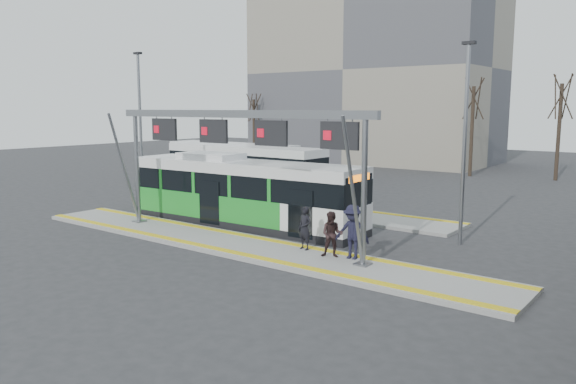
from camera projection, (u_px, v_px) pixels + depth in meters
name	position (u px, v px, depth m)	size (l,w,h in m)	color
ground	(237.00, 247.00, 22.16)	(120.00, 120.00, 0.00)	#2D2D30
platform_main	(237.00, 245.00, 22.15)	(22.00, 3.00, 0.15)	gray
platform_second	(282.00, 206.00, 30.83)	(20.00, 3.00, 0.15)	gray
tactile_main	(237.00, 243.00, 22.14)	(22.00, 2.65, 0.02)	yellow
tactile_second	(295.00, 202.00, 31.72)	(20.00, 0.35, 0.02)	yellow
gantry	(234.00, 137.00, 21.93)	(13.00, 1.68, 5.20)	slate
apartment_block	(374.00, 70.00, 57.45)	(24.50, 12.50, 18.40)	gray
hero_bus	(243.00, 193.00, 26.06)	(12.09, 3.13, 3.29)	black
bg_bus_green	(244.00, 169.00, 36.87)	(11.98, 2.81, 2.98)	black
bg_bus_blue	(232.00, 163.00, 41.37)	(10.99, 2.61, 2.86)	black
passenger_a	(305.00, 228.00, 21.03)	(0.60, 0.39, 1.63)	black
passenger_b	(332.00, 234.00, 19.94)	(0.80, 0.62, 1.65)	#2E1E1F
passenger_c	(352.00, 232.00, 19.72)	(1.24, 0.71, 1.92)	black
tree_left	(473.00, 99.00, 44.03)	(1.40, 1.40, 8.04)	#382B21
tree_mid	(561.00, 97.00, 41.49)	(1.40, 1.40, 8.17)	#382B21
tree_far	(254.00, 108.00, 58.62)	(1.40, 1.40, 7.13)	#382B21
lamp_west	(140.00, 124.00, 31.93)	(0.50, 0.25, 8.51)	slate
lamp_east	(465.00, 139.00, 21.89)	(0.50, 0.25, 7.94)	slate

